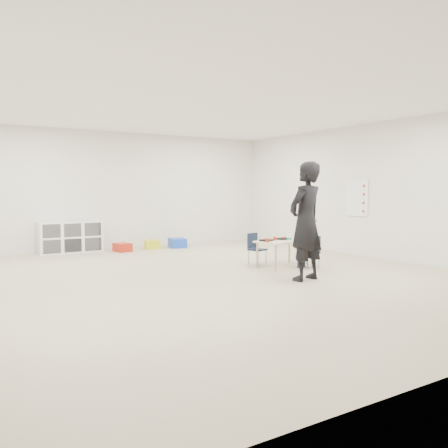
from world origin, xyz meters
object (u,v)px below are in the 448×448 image
table (283,253)px  child (310,243)px  cubby_shelf (71,237)px  chair_near (310,252)px  adult (306,221)px

table → child: bearing=-73.0°
table → cubby_shelf: 4.95m
table → child: 0.56m
chair_near → child: 0.17m
child → adult: size_ratio=0.50×
child → chair_near: bearing=0.0°
chair_near → child: size_ratio=0.63×
chair_near → adult: 1.28m
adult → table: bearing=-126.9°
cubby_shelf → chair_near: bearing=-55.5°
table → adult: 1.50m
adult → cubby_shelf: bearing=-79.5°
table → chair_near: (0.26, -0.44, 0.04)m
child → cubby_shelf: (-3.09, 4.50, -0.12)m
table → cubby_shelf: size_ratio=0.84×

